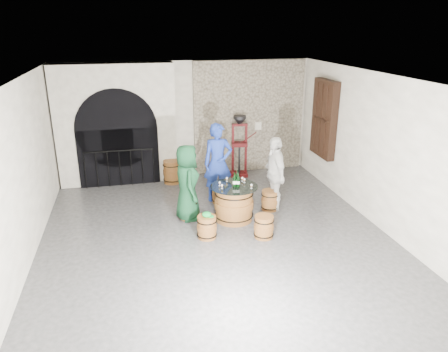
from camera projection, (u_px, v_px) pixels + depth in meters
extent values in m
plane|color=#303033|center=(216.00, 237.00, 8.71)|extent=(8.00, 8.00, 0.00)
plane|color=silver|center=(186.00, 120.00, 11.83)|extent=(8.00, 0.00, 8.00)
plane|color=silver|center=(292.00, 278.00, 4.50)|extent=(8.00, 0.00, 8.00)
plane|color=silver|center=(21.00, 177.00, 7.44)|extent=(0.00, 8.00, 8.00)
plane|color=silver|center=(379.00, 152.00, 8.90)|extent=(0.00, 8.00, 8.00)
plane|color=beige|center=(215.00, 79.00, 7.62)|extent=(8.00, 8.00, 0.00)
cube|color=gray|center=(249.00, 117.00, 12.16)|extent=(3.20, 0.12, 3.18)
cube|color=silver|center=(117.00, 125.00, 11.21)|extent=(3.10, 0.50, 3.18)
cube|color=black|center=(119.00, 158.00, 11.25)|extent=(2.10, 0.03, 1.55)
cylinder|color=black|center=(117.00, 129.00, 10.98)|extent=(2.10, 0.03, 2.10)
cylinder|color=black|center=(118.00, 151.00, 11.12)|extent=(1.79, 0.04, 0.04)
cylinder|color=black|center=(85.00, 171.00, 11.10)|extent=(0.02, 0.02, 0.98)
cylinder|color=black|center=(97.00, 170.00, 11.16)|extent=(0.02, 0.02, 0.98)
cylinder|color=black|center=(108.00, 169.00, 11.22)|extent=(0.02, 0.02, 0.98)
cylinder|color=black|center=(120.00, 169.00, 11.29)|extent=(0.02, 0.02, 0.98)
cylinder|color=black|center=(131.00, 168.00, 11.35)|extent=(0.02, 0.02, 0.98)
cylinder|color=black|center=(143.00, 167.00, 11.41)|extent=(0.02, 0.02, 0.98)
cylinder|color=black|center=(154.00, 166.00, 11.47)|extent=(0.02, 0.02, 0.98)
cube|color=black|center=(324.00, 119.00, 11.01)|extent=(0.20, 1.10, 2.00)
cube|color=black|center=(323.00, 119.00, 11.00)|extent=(0.06, 0.88, 1.76)
cube|color=black|center=(324.00, 119.00, 11.00)|extent=(0.22, 0.92, 0.06)
cube|color=black|center=(329.00, 121.00, 10.74)|extent=(0.22, 0.06, 1.80)
cube|color=black|center=(324.00, 119.00, 11.00)|extent=(0.22, 0.06, 1.80)
cube|color=black|center=(319.00, 116.00, 11.27)|extent=(0.22, 0.06, 1.80)
cylinder|color=brown|center=(234.00, 204.00, 9.36)|extent=(0.80, 0.80, 0.76)
cylinder|color=brown|center=(234.00, 204.00, 9.36)|extent=(0.86, 0.86, 0.17)
torus|color=black|center=(234.00, 215.00, 9.45)|extent=(0.86, 0.86, 0.02)
torus|color=black|center=(234.00, 193.00, 9.27)|extent=(0.86, 0.86, 0.02)
cylinder|color=brown|center=(234.00, 187.00, 9.22)|extent=(0.82, 0.82, 0.02)
cylinder|color=black|center=(234.00, 186.00, 9.22)|extent=(1.05, 1.05, 0.01)
cylinder|color=brown|center=(189.00, 209.00, 9.48)|extent=(0.38, 0.38, 0.46)
cylinder|color=brown|center=(189.00, 209.00, 9.48)|extent=(0.41, 0.41, 0.10)
torus|color=black|center=(189.00, 215.00, 9.53)|extent=(0.42, 0.42, 0.02)
torus|color=black|center=(188.00, 203.00, 9.42)|extent=(0.42, 0.42, 0.02)
cylinder|color=brown|center=(188.00, 199.00, 9.39)|extent=(0.39, 0.39, 0.02)
cylinder|color=brown|center=(220.00, 194.00, 10.32)|extent=(0.38, 0.38, 0.46)
cylinder|color=brown|center=(220.00, 194.00, 10.32)|extent=(0.41, 0.41, 0.10)
torus|color=black|center=(220.00, 199.00, 10.37)|extent=(0.42, 0.42, 0.02)
torus|color=black|center=(220.00, 188.00, 10.27)|extent=(0.42, 0.42, 0.02)
cylinder|color=brown|center=(220.00, 185.00, 10.24)|extent=(0.39, 0.39, 0.02)
cylinder|color=brown|center=(270.00, 200.00, 9.92)|extent=(0.38, 0.38, 0.46)
cylinder|color=brown|center=(270.00, 200.00, 9.92)|extent=(0.41, 0.41, 0.10)
torus|color=black|center=(270.00, 207.00, 9.98)|extent=(0.42, 0.42, 0.02)
torus|color=black|center=(270.00, 194.00, 9.87)|extent=(0.42, 0.42, 0.02)
cylinder|color=brown|center=(270.00, 191.00, 9.84)|extent=(0.39, 0.39, 0.02)
cylinder|color=brown|center=(264.00, 227.00, 8.63)|extent=(0.38, 0.38, 0.46)
cylinder|color=brown|center=(264.00, 227.00, 8.63)|extent=(0.41, 0.41, 0.10)
torus|color=black|center=(264.00, 234.00, 8.69)|extent=(0.42, 0.42, 0.02)
torus|color=black|center=(264.00, 220.00, 8.58)|extent=(0.42, 0.42, 0.02)
cylinder|color=brown|center=(264.00, 217.00, 8.55)|extent=(0.39, 0.39, 0.02)
cylinder|color=brown|center=(207.00, 227.00, 8.62)|extent=(0.38, 0.38, 0.46)
cylinder|color=brown|center=(207.00, 227.00, 8.62)|extent=(0.41, 0.41, 0.10)
torus|color=black|center=(207.00, 234.00, 8.67)|extent=(0.42, 0.42, 0.02)
torus|color=black|center=(207.00, 221.00, 8.57)|extent=(0.42, 0.42, 0.02)
cylinder|color=brown|center=(207.00, 217.00, 8.54)|extent=(0.39, 0.39, 0.02)
ellipsoid|color=#0C8A2E|center=(207.00, 215.00, 8.52)|extent=(0.19, 0.19, 0.10)
cylinder|color=#0C8A2E|center=(211.00, 217.00, 8.52)|extent=(0.12, 0.12, 0.01)
imported|color=#103920|center=(187.00, 183.00, 9.26)|extent=(0.58, 0.86, 1.71)
imported|color=#1C369B|center=(218.00, 163.00, 10.24)|extent=(0.71, 0.48, 1.92)
imported|color=silver|center=(275.00, 174.00, 9.76)|extent=(0.43, 1.03, 1.75)
cylinder|color=black|center=(235.00, 182.00, 9.14)|extent=(0.07, 0.07, 0.22)
cylinder|color=white|center=(235.00, 182.00, 9.15)|extent=(0.08, 0.08, 0.06)
cone|color=black|center=(235.00, 176.00, 9.10)|extent=(0.07, 0.07, 0.05)
cylinder|color=black|center=(235.00, 174.00, 9.08)|extent=(0.03, 0.03, 0.07)
cylinder|color=black|center=(238.00, 182.00, 9.14)|extent=(0.07, 0.07, 0.22)
cylinder|color=white|center=(238.00, 182.00, 9.14)|extent=(0.08, 0.08, 0.06)
cone|color=black|center=(238.00, 176.00, 9.10)|extent=(0.07, 0.07, 0.05)
cylinder|color=black|center=(238.00, 174.00, 9.08)|extent=(0.03, 0.03, 0.07)
cylinder|color=black|center=(237.00, 179.00, 9.30)|extent=(0.07, 0.07, 0.22)
cylinder|color=white|center=(237.00, 180.00, 9.30)|extent=(0.08, 0.08, 0.06)
cone|color=black|center=(238.00, 174.00, 9.25)|extent=(0.07, 0.07, 0.05)
cylinder|color=black|center=(238.00, 171.00, 9.24)|extent=(0.03, 0.03, 0.07)
cylinder|color=brown|center=(172.00, 172.00, 11.57)|extent=(0.44, 0.44, 0.62)
cylinder|color=brown|center=(172.00, 172.00, 11.57)|extent=(0.47, 0.47, 0.14)
torus|color=black|center=(172.00, 179.00, 11.64)|extent=(0.48, 0.48, 0.02)
torus|color=black|center=(172.00, 165.00, 11.49)|extent=(0.48, 0.48, 0.02)
cylinder|color=brown|center=(171.00, 161.00, 11.46)|extent=(0.45, 0.45, 0.02)
cube|color=#450B0D|center=(239.00, 174.00, 12.19)|extent=(0.53, 0.46, 0.09)
cube|color=#450B0D|center=(239.00, 144.00, 11.89)|extent=(0.47, 0.34, 0.11)
cube|color=#450B0D|center=(240.00, 125.00, 11.70)|extent=(0.44, 0.18, 0.06)
cylinder|color=black|center=(239.00, 157.00, 12.02)|extent=(0.05, 0.05, 0.92)
cylinder|color=black|center=(240.00, 117.00, 11.63)|extent=(0.35, 0.35, 0.08)
cone|color=black|center=(240.00, 121.00, 11.67)|extent=(0.35, 0.35, 0.18)
cube|color=#450B0D|center=(233.00, 150.00, 11.93)|extent=(0.07, 0.07, 1.47)
cube|color=#450B0D|center=(246.00, 149.00, 11.96)|extent=(0.07, 0.07, 1.47)
cylinder|color=#450B0D|center=(249.00, 137.00, 11.80)|extent=(0.39, 0.09, 0.29)
cube|color=silver|center=(258.00, 126.00, 12.22)|extent=(0.18, 0.10, 0.22)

